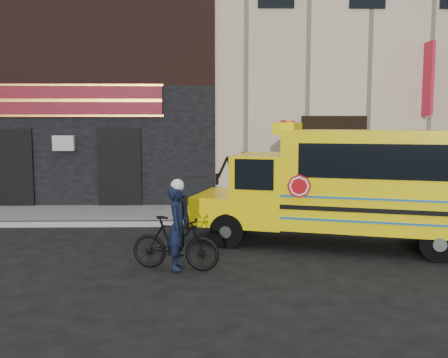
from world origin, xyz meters
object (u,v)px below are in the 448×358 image
Objects in this scene: cyclist at (178,229)px; bicycle at (175,243)px; sign_pole at (284,169)px; school_bus at (354,183)px.

bicycle is at bearing 46.92° from cyclist.
sign_pole is 1.68× the size of cyclist.
school_bus is 4.50m from cyclist.
bicycle is 0.31m from cyclist.
cyclist is at bearing -154.16° from school_bus.
sign_pole is at bearing 113.70° from school_bus.
school_bus is 4.58m from bicycle.
bicycle is 1.07× the size of cyclist.
cyclist reaches higher than bicycle.
school_bus is 2.57× the size of sign_pole.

